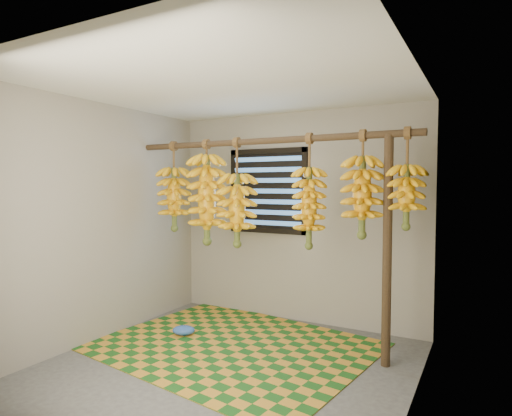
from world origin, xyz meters
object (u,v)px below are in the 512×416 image
Objects in this scene: banana_bunch_a at (174,199)px; banana_bunch_d at (309,208)px; banana_bunch_e at (362,197)px; banana_bunch_c at (237,210)px; plastic_bag at (184,330)px; banana_bunch_b at (207,199)px; woven_mat at (233,346)px; banana_bunch_f at (407,197)px; support_post at (387,251)px.

banana_bunch_a and banana_bunch_d have the same top height.
banana_bunch_a and banana_bunch_e have the same top height.
banana_bunch_c is at bearing 180.00° from banana_bunch_d.
plastic_bag is 1.39m from banana_bunch_b.
banana_bunch_d is at bearing 20.03° from woven_mat.
woven_mat is 2.55× the size of banana_bunch_a.
banana_bunch_f is at bearing 0.00° from banana_bunch_e.
banana_bunch_f is at bearing 6.65° from plastic_bag.
banana_bunch_b is 1.66m from banana_bunch_e.
woven_mat is 2.26× the size of banana_bunch_c.
banana_bunch_a is at bearing -180.00° from banana_bunch_d.
woven_mat is 1.51m from banana_bunch_b.
banana_bunch_c is at bearing 0.00° from banana_bunch_b.
banana_bunch_c is at bearing 180.00° from banana_bunch_f.
banana_bunch_a is 1.60m from banana_bunch_d.
banana_bunch_e is (2.10, 0.00, 0.05)m from banana_bunch_a.
banana_bunch_d is 0.51m from banana_bunch_e.
banana_bunch_f is at bearing 0.00° from support_post.
plastic_bag is 2.29m from banana_bunch_e.
plastic_bag is (-0.60, -0.00, 0.05)m from woven_mat.
banana_bunch_a is at bearing 180.00° from banana_bunch_b.
woven_mat is 2.66× the size of banana_bunch_e.
banana_bunch_f is (0.37, 0.00, 0.01)m from banana_bunch_e.
woven_mat is at bearing -170.86° from banana_bunch_f.
banana_bunch_b is at bearing 63.13° from plastic_bag.
woven_mat is at bearing 0.10° from plastic_bag.
banana_bunch_c is (0.82, 0.00, -0.10)m from banana_bunch_a.
banana_bunch_a is 0.89× the size of banana_bunch_c.
banana_bunch_b is 2.03m from banana_bunch_f.
banana_bunch_f is at bearing -0.00° from banana_bunch_d.
banana_bunch_e is (1.28, -0.00, 0.15)m from banana_bunch_c.
plastic_bag is at bearing -173.35° from banana_bunch_f.
banana_bunch_b and banana_bunch_c have the same top height.
banana_bunch_c is (-0.10, 0.25, 1.31)m from woven_mat.
support_post is 2.13× the size of banana_bunch_e.
banana_bunch_b is 1.16m from banana_bunch_d.
woven_mat is 2.15m from banana_bunch_f.
banana_bunch_f is (2.03, 0.00, 0.05)m from banana_bunch_b.
woven_mat is 2.27× the size of banana_bunch_b.
banana_bunch_d is (1.60, 0.00, -0.06)m from banana_bunch_a.
banana_bunch_a is (-0.31, 0.25, 1.36)m from plastic_bag.
banana_bunch_a reaches higher than plastic_bag.
support_post is 1.53m from banana_bunch_c.
plastic_bag is 0.24× the size of banana_bunch_a.
woven_mat is 10.59× the size of plastic_bag.
banana_bunch_e is at bearing 11.94° from woven_mat.
banana_bunch_f is at bearing 9.14° from woven_mat.
plastic_bag is at bearing -168.96° from banana_bunch_d.
woven_mat is 1.34m from banana_bunch_c.
woven_mat is 2.33× the size of banana_bunch_d.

